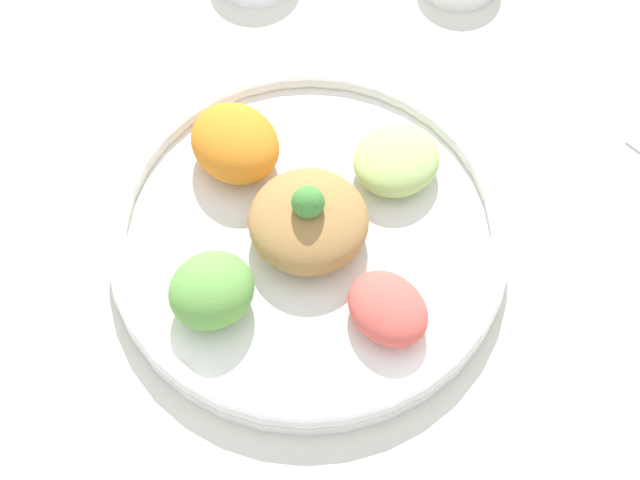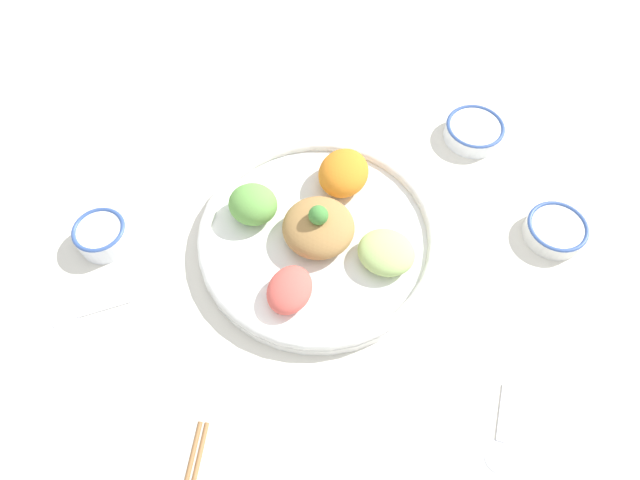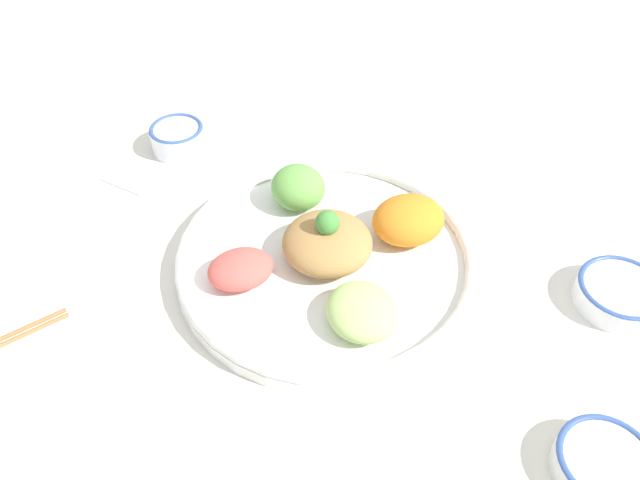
{
  "view_description": "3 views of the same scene",
  "coord_description": "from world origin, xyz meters",
  "views": [
    {
      "loc": [
        -0.3,
        -0.3,
        0.84
      ],
      "look_at": [
        -0.0,
        0.0,
        0.04
      ],
      "focal_mm": 50.0,
      "sensor_mm": 36.0,
      "label": 1
    },
    {
      "loc": [
        0.15,
        -0.43,
        0.81
      ],
      "look_at": [
        0.01,
        0.01,
        0.03
      ],
      "focal_mm": 30.0,
      "sensor_mm": 36.0,
      "label": 2
    },
    {
      "loc": [
        0.54,
        -0.23,
        0.64
      ],
      "look_at": [
        -0.0,
        0.01,
        0.05
      ],
      "focal_mm": 35.0,
      "sensor_mm": 36.0,
      "label": 3
    }
  ],
  "objects": [
    {
      "name": "ground_plane",
      "position": [
        0.0,
        0.0,
        0.0
      ],
      "size": [
        2.4,
        2.4,
        0.0
      ],
      "primitive_type": "plane",
      "color": "silver"
    },
    {
      "name": "salad_platter",
      "position": [
        -0.0,
        0.03,
        0.03
      ],
      "size": [
        0.42,
        0.42,
        0.1
      ],
      "color": "white",
      "rests_on": "ground_plane"
    }
  ]
}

